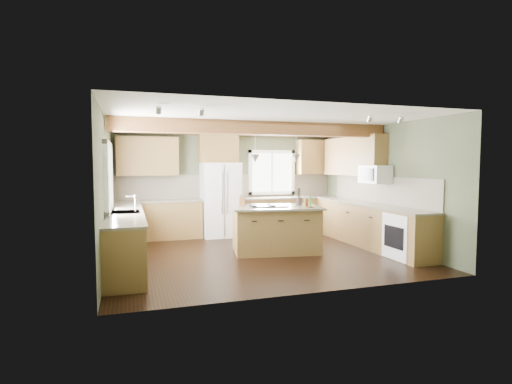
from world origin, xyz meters
name	(u,v)px	position (x,y,z in m)	size (l,w,h in m)	color
floor	(259,254)	(0.00, 0.00, 0.00)	(5.60, 5.60, 0.00)	black
ceiling	(259,121)	(0.00, 0.00, 2.60)	(5.60, 5.60, 0.00)	silver
wall_back	(229,182)	(0.00, 2.50, 1.30)	(5.60, 5.60, 0.00)	#414934
wall_left	(106,191)	(-2.80, 0.00, 1.30)	(5.00, 5.00, 0.00)	#414934
wall_right	(382,186)	(2.80, 0.00, 1.30)	(5.00, 5.00, 0.00)	#414934
ceiling_beam	(258,128)	(0.00, 0.10, 2.47)	(5.55, 0.26, 0.26)	brown
soffit_trim	(229,133)	(0.00, 2.40, 2.54)	(5.55, 0.20, 0.10)	brown
backsplash_back	(229,186)	(0.00, 2.48, 1.21)	(5.58, 0.03, 0.58)	brown
backsplash_right	(380,190)	(2.78, 0.05, 1.21)	(0.03, 3.70, 0.58)	brown
base_cab_back_left	(158,221)	(-1.79, 2.20, 0.44)	(2.02, 0.60, 0.88)	brown
counter_back_left	(158,201)	(-1.79, 2.20, 0.90)	(2.06, 0.64, 0.04)	#4F483A
base_cab_back_right	(287,215)	(1.49, 2.20, 0.44)	(2.62, 0.60, 0.88)	brown
counter_back_right	(287,198)	(1.49, 2.20, 0.90)	(2.66, 0.64, 0.04)	#4F483A
base_cab_left	(125,238)	(-2.50, 0.05, 0.44)	(0.60, 3.70, 0.88)	brown
counter_left	(125,213)	(-2.50, 0.05, 0.90)	(0.64, 3.74, 0.04)	#4F483A
base_cab_right	(368,225)	(2.50, 0.05, 0.44)	(0.60, 3.70, 0.88)	brown
counter_right	(368,204)	(2.50, 0.05, 0.90)	(0.64, 3.74, 0.04)	#4F483A
upper_cab_back_left	(148,156)	(-1.99, 2.33, 1.95)	(1.40, 0.35, 0.90)	brown
upper_cab_over_fridge	(218,149)	(-0.30, 2.33, 2.15)	(0.96, 0.35, 0.70)	brown
upper_cab_right	(353,156)	(2.62, 0.90, 1.95)	(0.35, 2.20, 0.90)	brown
upper_cab_back_corner	(314,157)	(2.30, 2.33, 1.95)	(0.90, 0.35, 0.90)	brown
window_left	(107,177)	(-2.78, 0.05, 1.55)	(0.04, 1.60, 1.05)	white
window_back	(271,172)	(1.15, 2.48, 1.55)	(1.10, 0.04, 1.00)	white
sink	(125,213)	(-2.50, 0.05, 0.91)	(0.50, 0.65, 0.03)	#262628
faucet	(135,204)	(-2.32, 0.05, 1.05)	(0.02, 0.02, 0.28)	#B2B2B7
dishwasher	(125,255)	(-2.49, -1.25, 0.43)	(0.60, 0.60, 0.84)	white
oven	(407,236)	(2.49, -1.25, 0.43)	(0.60, 0.72, 0.84)	white
microwave	(375,174)	(2.58, -0.05, 1.55)	(0.40, 0.70, 0.38)	white
pendant_left	(255,158)	(-0.03, 0.17, 1.88)	(0.18, 0.18, 0.16)	#B2B2B7
pendant_right	(296,158)	(0.79, 0.03, 1.88)	(0.18, 0.18, 0.16)	#B2B2B7
refrigerator	(221,200)	(-0.30, 2.12, 0.90)	(0.90, 0.74, 1.80)	white
island	(276,230)	(0.38, 0.10, 0.44)	(1.65, 1.01, 0.88)	brown
island_top	(276,207)	(0.38, 0.10, 0.90)	(1.76, 1.12, 0.04)	#4F483A
cooktop	(269,206)	(0.24, 0.12, 0.93)	(0.72, 0.48, 0.02)	black
knife_block	(242,201)	(-0.24, 0.36, 1.01)	(0.11, 0.08, 0.19)	brown
utensil_crock	(299,201)	(0.93, 0.19, 1.00)	(0.12, 0.12, 0.16)	#423935
bottle_tray	(308,202)	(0.94, -0.22, 1.02)	(0.23, 0.23, 0.21)	brown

